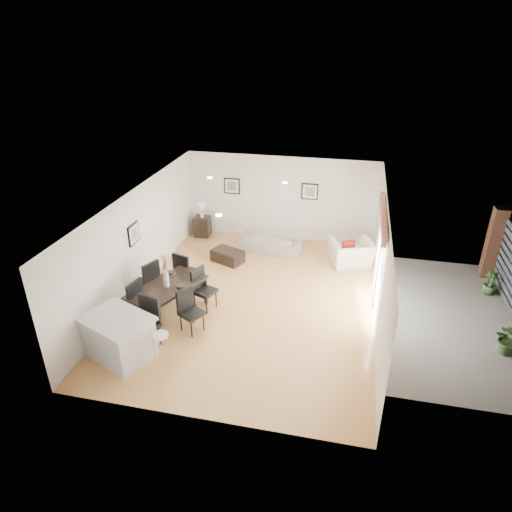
% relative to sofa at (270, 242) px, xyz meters
% --- Properties ---
extents(ground, '(8.00, 8.00, 0.00)m').
position_rel_sofa_xyz_m(ground, '(0.12, -2.93, -0.28)').
color(ground, tan).
rests_on(ground, ground).
extents(wall_back, '(6.00, 0.04, 2.70)m').
position_rel_sofa_xyz_m(wall_back, '(0.12, 1.07, 1.07)').
color(wall_back, white).
rests_on(wall_back, ground).
extents(wall_front, '(6.00, 0.04, 2.70)m').
position_rel_sofa_xyz_m(wall_front, '(0.12, -6.93, 1.07)').
color(wall_front, white).
rests_on(wall_front, ground).
extents(wall_left, '(0.04, 8.00, 2.70)m').
position_rel_sofa_xyz_m(wall_left, '(-2.88, -2.93, 1.07)').
color(wall_left, white).
rests_on(wall_left, ground).
extents(wall_right, '(0.04, 8.00, 2.70)m').
position_rel_sofa_xyz_m(wall_right, '(3.12, -2.93, 1.07)').
color(wall_right, white).
rests_on(wall_right, ground).
extents(ceiling, '(6.00, 8.00, 0.02)m').
position_rel_sofa_xyz_m(ceiling, '(0.12, -2.93, 2.42)').
color(ceiling, white).
rests_on(ceiling, wall_back).
extents(sofa, '(2.02, 1.03, 0.56)m').
position_rel_sofa_xyz_m(sofa, '(0.00, 0.00, 0.00)').
color(sofa, gray).
rests_on(sofa, ground).
extents(armchair, '(1.43, 1.34, 0.75)m').
position_rel_sofa_xyz_m(armchair, '(2.46, -0.38, 0.09)').
color(armchair, white).
rests_on(armchair, ground).
extents(courtyard_plant_a, '(0.70, 0.64, 0.69)m').
position_rel_sofa_xyz_m(courtyard_plant_a, '(5.86, -3.76, 0.06)').
color(courtyard_plant_a, '#355122').
rests_on(courtyard_plant_a, ground).
extents(courtyard_plant_b, '(0.42, 0.42, 0.63)m').
position_rel_sofa_xyz_m(courtyard_plant_b, '(6.02, -1.25, 0.03)').
color(courtyard_plant_b, '#355122').
rests_on(courtyard_plant_b, ground).
extents(dining_table, '(1.61, 2.13, 0.80)m').
position_rel_sofa_xyz_m(dining_table, '(-1.70, -3.98, 0.43)').
color(dining_table, black).
rests_on(dining_table, ground).
extents(dining_chair_wnear, '(0.60, 0.60, 1.13)m').
position_rel_sofa_xyz_m(dining_chair_wnear, '(-2.37, -4.48, 0.35)').
color(dining_chair_wnear, black).
rests_on(dining_chair_wnear, ground).
extents(dining_chair_wfar, '(0.68, 0.68, 1.15)m').
position_rel_sofa_xyz_m(dining_chair_wfar, '(-2.38, -3.54, 0.36)').
color(dining_chair_wfar, black).
rests_on(dining_chair_wfar, ground).
extents(dining_chair_enear, '(0.63, 0.63, 1.03)m').
position_rel_sofa_xyz_m(dining_chair_enear, '(-1.02, -4.42, 0.29)').
color(dining_chair_enear, black).
rests_on(dining_chair_enear, ground).
extents(dining_chair_efar, '(0.61, 0.61, 1.05)m').
position_rel_sofa_xyz_m(dining_chair_efar, '(-1.02, -3.47, 0.30)').
color(dining_chair_efar, black).
rests_on(dining_chair_efar, ground).
extents(dining_chair_head, '(0.64, 0.64, 1.17)m').
position_rel_sofa_xyz_m(dining_chair_head, '(-1.68, -5.16, 0.37)').
color(dining_chair_head, black).
rests_on(dining_chair_head, ground).
extents(dining_chair_foot, '(0.60, 0.60, 1.08)m').
position_rel_sofa_xyz_m(dining_chair_foot, '(-1.73, -2.80, 0.32)').
color(dining_chair_foot, black).
rests_on(dining_chair_foot, ground).
extents(vase, '(0.90, 1.48, 0.83)m').
position_rel_sofa_xyz_m(vase, '(-1.70, -3.98, 0.88)').
color(vase, white).
rests_on(vase, dining_table).
extents(coffee_table, '(1.05, 0.86, 0.36)m').
position_rel_sofa_xyz_m(coffee_table, '(-1.09, -1.00, -0.10)').
color(coffee_table, black).
rests_on(coffee_table, ground).
extents(side_table, '(0.51, 0.51, 0.66)m').
position_rel_sofa_xyz_m(side_table, '(-2.40, 0.63, 0.05)').
color(side_table, black).
rests_on(side_table, ground).
extents(table_lamp, '(0.24, 0.24, 0.46)m').
position_rel_sofa_xyz_m(table_lamp, '(-2.40, 0.63, 0.68)').
color(table_lamp, white).
rests_on(table_lamp, side_table).
extents(cushion, '(0.37, 0.28, 0.36)m').
position_rel_sofa_xyz_m(cushion, '(2.36, -0.49, 0.33)').
color(cushion, maroon).
rests_on(cushion, armchair).
extents(kitchen_island, '(1.66, 1.49, 0.95)m').
position_rel_sofa_xyz_m(kitchen_island, '(-2.10, -5.64, 0.20)').
color(kitchen_island, silver).
rests_on(kitchen_island, ground).
extents(bar_stool, '(0.32, 0.32, 0.70)m').
position_rel_sofa_xyz_m(bar_stool, '(-1.16, -5.64, 0.32)').
color(bar_stool, white).
rests_on(bar_stool, ground).
extents(framed_print_back_left, '(0.52, 0.04, 0.52)m').
position_rel_sofa_xyz_m(framed_print_back_left, '(-1.48, 1.04, 1.37)').
color(framed_print_back_left, black).
rests_on(framed_print_back_left, wall_back).
extents(framed_print_back_right, '(0.52, 0.04, 0.52)m').
position_rel_sofa_xyz_m(framed_print_back_right, '(1.02, 1.04, 1.37)').
color(framed_print_back_right, black).
rests_on(framed_print_back_right, wall_back).
extents(framed_print_left_wall, '(0.04, 0.52, 0.52)m').
position_rel_sofa_xyz_m(framed_print_left_wall, '(-2.85, -3.13, 1.37)').
color(framed_print_left_wall, black).
rests_on(framed_print_left_wall, wall_left).
extents(sliding_door, '(0.12, 2.70, 2.57)m').
position_rel_sofa_xyz_m(sliding_door, '(3.08, -2.63, 1.38)').
color(sliding_door, white).
rests_on(sliding_door, wall_right).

